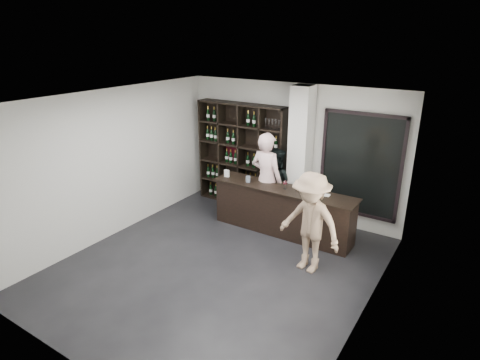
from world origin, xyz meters
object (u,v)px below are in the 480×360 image
Objects in this scene: customer at (310,223)px; tasting_counter at (282,211)px; wine_shelf at (241,155)px; taster_pink at (266,179)px; taster_black at (276,184)px.

tasting_counter is at bearing 146.22° from customer.
wine_shelf reaches higher than taster_pink.
taster_black is at bearing 143.99° from customer.
taster_black reaches higher than tasting_counter.
wine_shelf is at bearing 154.91° from customer.
taster_pink is 1.13× the size of customer.
taster_pink is 1.90m from customer.
taster_pink is (-0.50, 0.21, 0.51)m from tasting_counter.
taster_pink is at bearing 157.31° from tasting_counter.
taster_pink reaches higher than customer.
wine_shelf is 1.36× the size of customer.
customer is (0.99, -0.97, 0.39)m from tasting_counter.
customer is (2.49, -1.78, -0.32)m from wine_shelf.
taster_black is at bearing -14.06° from wine_shelf.
wine_shelf is at bearing 2.61° from taster_black.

